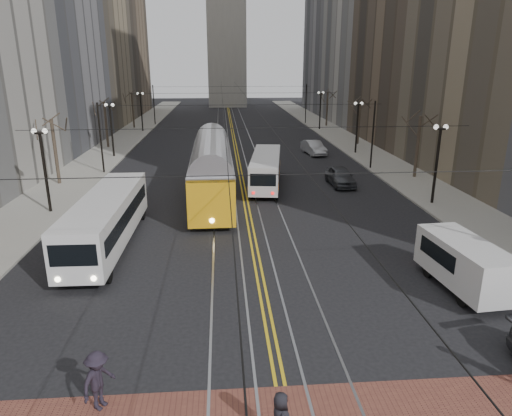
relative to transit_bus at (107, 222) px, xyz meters
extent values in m
plane|color=black|center=(8.24, -11.55, -1.46)|extent=(260.00, 260.00, 0.00)
cube|color=gray|center=(-6.76, 33.45, -1.39)|extent=(5.00, 140.00, 0.15)
cube|color=gray|center=(23.24, 33.45, -1.39)|extent=(5.00, 140.00, 0.15)
cube|color=gray|center=(8.24, 33.45, -1.46)|extent=(4.80, 130.00, 0.02)
cube|color=gold|center=(8.24, 33.45, -1.46)|extent=(0.42, 130.00, 0.01)
cube|color=brown|center=(-17.26, 74.45, 18.54)|extent=(16.00, 20.00, 40.00)
cube|color=brown|center=(33.74, 34.45, 15.54)|extent=(16.00, 20.00, 34.00)
cube|color=slate|center=(33.74, 74.45, 18.54)|extent=(16.00, 20.00, 40.00)
cylinder|color=black|center=(-5.46, 6.45, 1.34)|extent=(0.20, 0.20, 5.60)
cylinder|color=black|center=(-5.46, 26.45, 1.34)|extent=(0.20, 0.20, 5.60)
cylinder|color=black|center=(-5.46, 46.45, 1.34)|extent=(0.20, 0.20, 5.60)
cylinder|color=black|center=(21.94, 6.45, 1.34)|extent=(0.20, 0.20, 5.60)
cylinder|color=black|center=(21.94, 26.45, 1.34)|extent=(0.20, 0.20, 5.60)
cylinder|color=black|center=(21.94, 46.45, 1.34)|extent=(0.20, 0.20, 5.60)
cylinder|color=#382D23|center=(-7.46, 14.45, 1.34)|extent=(0.28, 0.28, 5.60)
cylinder|color=#382D23|center=(-7.46, 32.45, 1.34)|extent=(0.28, 0.28, 5.60)
cylinder|color=#382D23|center=(-7.46, 50.45, 1.34)|extent=(0.28, 0.28, 5.60)
cylinder|color=#382D23|center=(23.94, 14.45, 1.34)|extent=(0.28, 0.28, 5.60)
cylinder|color=#382D23|center=(23.94, 32.45, 1.34)|extent=(0.28, 0.28, 5.60)
cylinder|color=#382D23|center=(23.94, 50.45, 1.34)|extent=(0.28, 0.28, 5.60)
cylinder|color=black|center=(6.74, 33.45, 4.54)|extent=(0.03, 120.00, 0.03)
cylinder|color=black|center=(9.74, 33.45, 4.54)|extent=(0.03, 120.00, 0.03)
cylinder|color=black|center=(-4.66, 18.45, 1.84)|extent=(0.16, 0.16, 6.60)
cylinder|color=black|center=(-4.66, 54.45, 1.84)|extent=(0.16, 0.16, 6.60)
cylinder|color=black|center=(21.14, 18.45, 1.84)|extent=(0.16, 0.16, 6.60)
cylinder|color=black|center=(21.14, 54.45, 1.84)|extent=(0.16, 0.16, 6.60)
cube|color=silver|center=(0.00, 0.00, 0.00)|extent=(2.59, 11.75, 2.93)
cube|color=gold|center=(5.74, 9.31, 0.40)|extent=(3.11, 15.82, 3.72)
cube|color=beige|center=(10.21, 12.77, -0.13)|extent=(3.64, 10.48, 2.68)
cube|color=silver|center=(17.39, -6.55, -0.30)|extent=(2.48, 5.41, 2.32)
imported|color=#43464B|center=(16.56, 12.51, -0.68)|extent=(1.98, 4.67, 1.57)
imported|color=#A1A3A9|center=(17.04, 26.50, -0.69)|extent=(2.35, 4.92, 1.56)
imported|color=black|center=(2.70, -13.05, -0.50)|extent=(1.22, 1.42, 1.91)
camera|label=1|loc=(6.52, -24.72, 8.47)|focal=32.00mm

